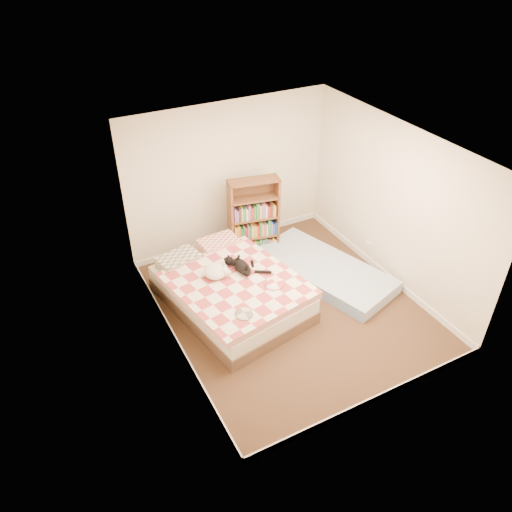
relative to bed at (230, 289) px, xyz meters
name	(u,v)px	position (x,y,z in m)	size (l,w,h in m)	color
room	(292,238)	(0.75, -0.45, 0.93)	(3.51, 4.01, 2.51)	#46281E
bed	(230,289)	(0.00, 0.00, 0.00)	(1.91, 2.44, 0.59)	brown
bookshelf	(253,225)	(0.94, 1.07, 0.25)	(0.87, 0.43, 1.37)	brown
floor_mattress	(324,270)	(1.63, -0.07, -0.17)	(1.00, 2.23, 0.20)	#7CA2D0
black_cat	(241,265)	(0.22, 0.04, 0.33)	(0.38, 0.73, 0.16)	black
white_dog	(216,271)	(-0.18, 0.06, 0.35)	(0.37, 0.40, 0.17)	silver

